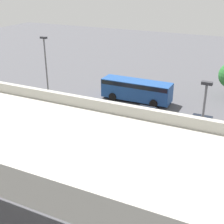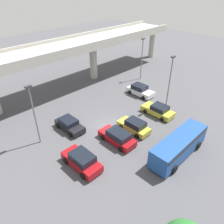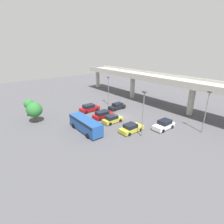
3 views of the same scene
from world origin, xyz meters
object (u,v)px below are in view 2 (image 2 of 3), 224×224
Objects in this scene: parked_car_0 at (82,160)px; parked_car_4 at (158,110)px; parked_car_2 at (118,137)px; parked_car_3 at (134,126)px; shuttle_bus at (179,145)px; lamp_post_near_aisle at (34,111)px; parked_car_1 at (69,125)px; lamp_post_by_overpass at (170,79)px; parked_car_5 at (140,90)px; lamp_post_mid_lot at (142,56)px.

parked_car_0 is 13.96m from parked_car_4.
parked_car_3 is at bearing -89.06° from parked_car_2.
lamp_post_near_aisle reaches higher than shuttle_bus.
lamp_post_by_overpass reaches higher than parked_car_1.
parked_car_4 is 6.45m from parked_car_5.
parked_car_5 is (2.98, 5.72, 0.09)m from parked_car_4.
parked_car_1 is at bearing 42.78° from parked_car_3.
lamp_post_near_aisle is 18.51m from lamp_post_by_overpass.
parked_car_3 is 0.92× the size of parked_car_4.
shuttle_bus is at bearing -179.92° from parked_car_3.
lamp_post_near_aisle is at bearing -171.61° from lamp_post_mid_lot.
lamp_post_near_aisle reaches higher than parked_car_0.
parked_car_5 is at bearing -70.62° from parked_car_0.
lamp_post_by_overpass is (-5.90, -9.64, 0.18)m from lamp_post_mid_lot.
lamp_post_by_overpass is at bearing -19.55° from lamp_post_near_aisle.
parked_car_4 is (5.39, 0.09, -0.04)m from parked_car_3.
parked_car_0 is 1.09× the size of parked_car_3.
parked_car_2 is 11.56m from lamp_post_by_overpass.
parked_car_2 is 1.02× the size of parked_car_4.
parked_car_4 is 1.02× the size of parked_car_5.
parked_car_0 reaches higher than parked_car_4.
parked_car_3 is 0.52× the size of shuttle_bus.
parked_car_0 reaches higher than parked_car_2.
parked_car_0 reaches higher than parked_car_1.
parked_car_1 is 0.93× the size of parked_car_4.
parked_car_1 is 12.58m from parked_car_4.
parked_car_4 is 4.63m from lamp_post_by_overpass.
parked_car_2 is 12.90m from parked_car_5.
parked_car_0 is 5.45m from parked_car_2.
parked_car_0 is 7.65m from lamp_post_near_aisle.
parked_car_5 is 0.56× the size of shuttle_bus.
lamp_post_mid_lot is at bearing -65.56° from parked_car_0.
lamp_post_mid_lot is at bearing 128.12° from parked_car_5.
parked_car_5 reaches higher than parked_car_1.
parked_car_2 is 8.52m from parked_car_4.
lamp_post_mid_lot is (8.26, 9.86, 3.80)m from parked_car_4.
parked_car_2 is 9.96m from lamp_post_near_aisle.
parked_car_0 is 6.91m from parked_car_1.
parked_car_4 is at bearing 61.38° from parked_car_1.
parked_car_5 is 7.67m from lamp_post_mid_lot.
parked_car_2 is at bearing -63.01° from parked_car_5.
parked_car_4 is 13.41m from lamp_post_mid_lot.
lamp_post_near_aisle is 0.98× the size of lamp_post_mid_lot.
parked_car_0 is at bearing -155.56° from lamp_post_mid_lot.
lamp_post_mid_lot is (13.64, 16.23, 3.02)m from shuttle_bus.
parked_car_1 is 5.48m from lamp_post_near_aisle.
lamp_post_by_overpass reaches higher than lamp_post_mid_lot.
lamp_post_mid_lot is (19.30, 3.83, 3.79)m from parked_car_1.
parked_car_5 is 6.76m from lamp_post_by_overpass.
lamp_post_mid_lot is at bearing 101.23° from parked_car_1.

